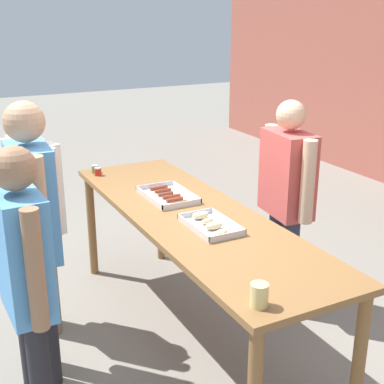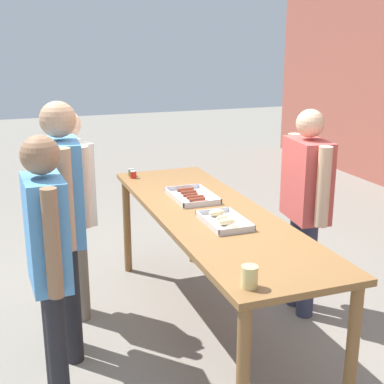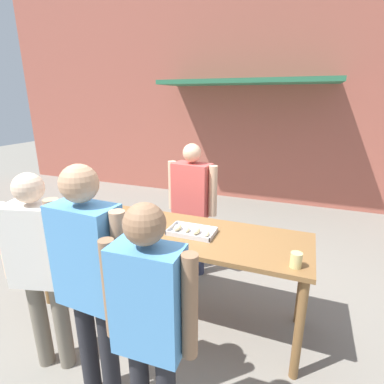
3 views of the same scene
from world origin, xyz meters
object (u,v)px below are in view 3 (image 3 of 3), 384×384
(condiment_jar_ketchup, at_px, (51,220))
(person_customer_holding_hotdog, at_px, (41,260))
(condiment_jar_mustard, at_px, (44,218))
(person_customer_with_cup, at_px, (149,318))
(food_tray_buns, at_px, (191,231))
(person_server_behind_table, at_px, (192,200))
(food_tray_sausages, at_px, (132,222))
(beer_cup, at_px, (296,260))
(person_customer_waiting_in_line, at_px, (90,273))

(condiment_jar_ketchup, height_order, person_customer_holding_hotdog, person_customer_holding_hotdog)
(condiment_jar_mustard, height_order, person_customer_with_cup, person_customer_with_cup)
(food_tray_buns, height_order, person_server_behind_table, person_server_behind_table)
(food_tray_sausages, bearing_deg, condiment_jar_mustard, -161.94)
(condiment_jar_mustard, bearing_deg, food_tray_buns, 10.57)
(food_tray_buns, relative_size, condiment_jar_ketchup, 6.35)
(food_tray_buns, height_order, condiment_jar_mustard, condiment_jar_mustard)
(condiment_jar_mustard, distance_m, beer_cup, 2.38)
(beer_cup, xyz_separation_m, person_customer_waiting_in_line, (-1.22, -0.74, 0.06))
(food_tray_buns, xyz_separation_m, person_customer_holding_hotdog, (-0.85, -0.89, 0.01))
(food_tray_buns, bearing_deg, beer_cup, -15.69)
(condiment_jar_mustard, relative_size, beer_cup, 0.58)
(person_customer_holding_hotdog, bearing_deg, person_customer_waiting_in_line, 153.03)
(person_server_behind_table, bearing_deg, person_customer_with_cup, -68.78)
(condiment_jar_ketchup, bearing_deg, food_tray_buns, 11.31)
(condiment_jar_mustard, distance_m, person_customer_holding_hotdog, 0.87)
(condiment_jar_mustard, bearing_deg, food_tray_sausages, 18.06)
(condiment_jar_ketchup, distance_m, person_server_behind_table, 1.53)
(person_customer_with_cup, bearing_deg, beer_cup, -130.32)
(condiment_jar_mustard, height_order, person_customer_waiting_in_line, person_customer_waiting_in_line)
(beer_cup, distance_m, person_customer_with_cup, 1.14)
(condiment_jar_ketchup, bearing_deg, condiment_jar_mustard, 177.68)
(food_tray_sausages, xyz_separation_m, beer_cup, (1.54, -0.26, 0.04))
(beer_cup, xyz_separation_m, person_server_behind_table, (-1.22, 1.07, -0.03))
(condiment_jar_mustard, xyz_separation_m, condiment_jar_ketchup, (0.08, -0.00, 0.00))
(food_tray_sausages, height_order, person_customer_waiting_in_line, person_customer_waiting_in_line)
(food_tray_buns, relative_size, person_customer_holding_hotdog, 0.26)
(food_tray_sausages, bearing_deg, condiment_jar_ketchup, -159.92)
(food_tray_sausages, relative_size, beer_cup, 4.16)
(condiment_jar_mustard, distance_m, person_server_behind_table, 1.59)
(condiment_jar_mustard, relative_size, person_customer_with_cup, 0.04)
(food_tray_sausages, height_order, condiment_jar_ketchup, condiment_jar_ketchup)
(food_tray_sausages, height_order, food_tray_buns, food_tray_buns)
(person_customer_with_cup, bearing_deg, food_tray_sausages, -56.53)
(person_server_behind_table, xyz_separation_m, person_customer_holding_hotdog, (-0.54, -1.71, 0.01))
(food_tray_buns, bearing_deg, person_customer_with_cup, -79.55)
(beer_cup, relative_size, person_customer_with_cup, 0.07)
(food_tray_sausages, distance_m, person_customer_with_cup, 1.43)
(food_tray_sausages, xyz_separation_m, condiment_jar_mustard, (-0.84, -0.27, 0.02))
(condiment_jar_mustard, xyz_separation_m, person_customer_holding_hotdog, (0.61, -0.62, -0.00))
(condiment_jar_mustard, xyz_separation_m, person_customer_waiting_in_line, (1.16, -0.73, 0.08))
(food_tray_sausages, xyz_separation_m, person_customer_holding_hotdog, (-0.23, -0.89, 0.02))
(person_customer_waiting_in_line, bearing_deg, beer_cup, -145.88)
(condiment_jar_mustard, height_order, person_customer_holding_hotdog, person_customer_holding_hotdog)
(condiment_jar_ketchup, bearing_deg, person_customer_holding_hotdog, -49.31)
(food_tray_buns, distance_m, condiment_jar_ketchup, 1.41)
(food_tray_sausages, relative_size, person_customer_with_cup, 0.29)
(beer_cup, bearing_deg, person_server_behind_table, 138.71)
(food_tray_buns, bearing_deg, condiment_jar_mustard, -169.43)
(food_tray_sausages, height_order, condiment_jar_mustard, condiment_jar_mustard)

